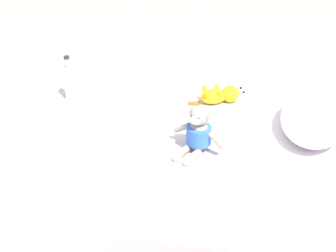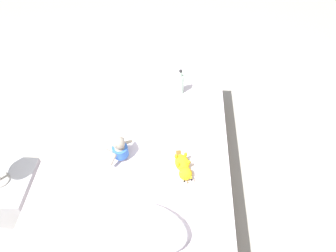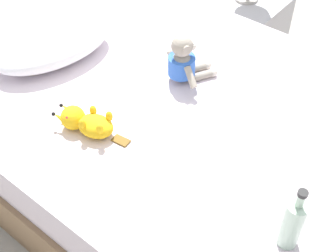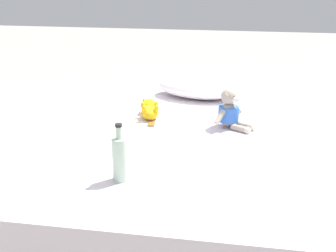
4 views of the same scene
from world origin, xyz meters
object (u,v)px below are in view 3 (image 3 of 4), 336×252
at_px(bed, 193,149).
at_px(pillow, 52,44).
at_px(nightstand, 242,30).
at_px(plush_yellow_creature, 86,122).
at_px(plush_monkey, 184,62).
at_px(glass_bottle, 292,223).

xyz_separation_m(bed, pillow, (-0.13, 0.74, 0.34)).
bearing_deg(nightstand, plush_yellow_creature, -175.32).
bearing_deg(plush_yellow_creature, pillow, 62.48).
distance_m(plush_monkey, plush_yellow_creature, 0.52).
bearing_deg(glass_bottle, plush_monkey, 59.40).
distance_m(bed, nightstand, 1.11).
distance_m(plush_yellow_creature, nightstand, 1.48).
bearing_deg(glass_bottle, pillow, 81.65).
distance_m(bed, plush_monkey, 0.41).
distance_m(plush_monkey, nightstand, 1.03).
distance_m(bed, pillow, 0.83).
distance_m(plush_yellow_creature, glass_bottle, 0.88).
height_order(bed, plush_monkey, plush_monkey).
bearing_deg(glass_bottle, bed, 61.52).
bearing_deg(bed, plush_monkey, 51.89).
distance_m(bed, glass_bottle, 0.79).
bearing_deg(nightstand, glass_bottle, -144.26).
bearing_deg(pillow, plush_yellow_creature, -117.52).
height_order(pillow, nightstand, pillow).
xyz_separation_m(pillow, nightstand, (1.18, -0.36, -0.38)).
distance_m(pillow, glass_bottle, 1.37).
bearing_deg(nightstand, plush_monkey, -166.42).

